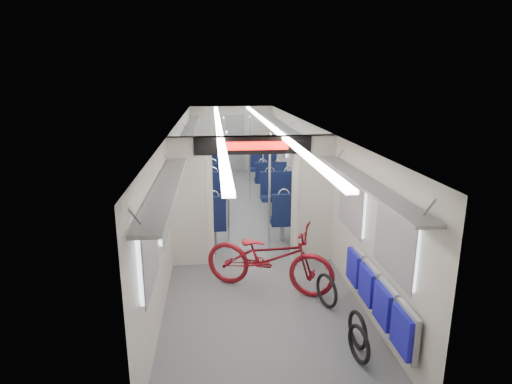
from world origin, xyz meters
TOP-DOWN VIEW (x-y plane):
  - carriage at (0.00, -0.27)m, footprint 12.00×12.02m
  - bicycle at (0.15, -3.13)m, footprint 2.20×1.53m
  - flip_bench at (1.35, -4.52)m, footprint 0.12×2.14m
  - bike_hoop_a at (0.97, -5.02)m, footprint 0.14×0.47m
  - bike_hoop_b at (1.05, -4.74)m, footprint 0.11×0.48m
  - bike_hoop_c at (0.92, -3.75)m, footprint 0.22×0.50m
  - seat_bay_near_left at (-0.93, -0.21)m, footprint 0.96×2.33m
  - seat_bay_near_right at (0.93, -0.12)m, footprint 0.94×2.21m
  - seat_bay_far_left at (-0.93, 3.23)m, footprint 0.94×2.22m
  - seat_bay_far_right at (0.93, 3.42)m, footprint 0.89×1.99m
  - stanchion_near_left at (-0.41, -1.23)m, footprint 0.04×0.04m
  - stanchion_near_right at (0.35, -1.59)m, footprint 0.04×0.04m
  - stanchion_far_left at (-0.38, 1.84)m, footprint 0.04×0.04m
  - stanchion_far_right at (0.28, 1.87)m, footprint 0.04×0.04m

SIDE VIEW (x-z plane):
  - bike_hoop_a at x=0.97m, z-range -0.03..0.44m
  - bike_hoop_b at x=1.05m, z-range -0.03..0.45m
  - bike_hoop_c at x=0.92m, z-range -0.03..0.49m
  - seat_bay_far_right at x=0.93m, z-range 0.00..1.07m
  - bicycle at x=0.15m, z-range 0.00..1.10m
  - seat_bay_near_right at x=0.93m, z-range -0.01..1.13m
  - seat_bay_far_left at x=-0.93m, z-range -0.01..1.13m
  - seat_bay_near_left at x=-0.93m, z-range -0.01..1.17m
  - flip_bench at x=1.35m, z-range 0.30..0.86m
  - stanchion_near_left at x=-0.41m, z-range 0.00..2.30m
  - stanchion_near_right at x=0.35m, z-range 0.00..2.30m
  - stanchion_far_left at x=-0.38m, z-range 0.00..2.30m
  - stanchion_far_right at x=0.28m, z-range 0.00..2.30m
  - carriage at x=0.00m, z-range 0.35..2.66m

